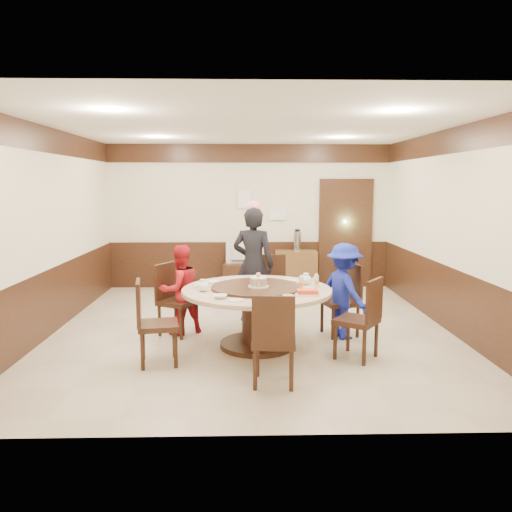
{
  "coord_description": "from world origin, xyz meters",
  "views": [
    {
      "loc": [
        -0.12,
        -6.82,
        2.04
      ],
      "look_at": [
        0.05,
        -0.35,
        1.1
      ],
      "focal_mm": 35.0,
      "sensor_mm": 36.0,
      "label": 1
    }
  ],
  "objects_px": {
    "banquet_table": "(257,305)",
    "birthday_cake": "(258,282)",
    "thermos": "(297,241)",
    "person_blue": "(344,291)",
    "shrimp_platter": "(308,293)",
    "side_cabinet": "(296,270)",
    "person_red": "(180,290)",
    "person_standing": "(253,264)",
    "television": "(245,253)",
    "tv_stand": "(245,276)"
  },
  "relations": [
    {
      "from": "banquet_table",
      "to": "birthday_cake",
      "type": "distance_m",
      "value": 0.31
    },
    {
      "from": "birthday_cake",
      "to": "thermos",
      "type": "height_order",
      "value": "thermos"
    },
    {
      "from": "person_blue",
      "to": "shrimp_platter",
      "type": "relative_size",
      "value": 4.24
    },
    {
      "from": "shrimp_platter",
      "to": "thermos",
      "type": "relative_size",
      "value": 0.79
    },
    {
      "from": "shrimp_platter",
      "to": "side_cabinet",
      "type": "distance_m",
      "value": 3.94
    },
    {
      "from": "person_red",
      "to": "thermos",
      "type": "relative_size",
      "value": 3.23
    },
    {
      "from": "banquet_table",
      "to": "person_red",
      "type": "xyz_separation_m",
      "value": [
        -1.03,
        0.58,
        0.08
      ]
    },
    {
      "from": "person_standing",
      "to": "thermos",
      "type": "relative_size",
      "value": 4.5
    },
    {
      "from": "thermos",
      "to": "person_blue",
      "type": "bearing_deg",
      "value": -84.95
    },
    {
      "from": "person_red",
      "to": "shrimp_platter",
      "type": "height_order",
      "value": "person_red"
    },
    {
      "from": "shrimp_platter",
      "to": "side_cabinet",
      "type": "relative_size",
      "value": 0.38
    },
    {
      "from": "television",
      "to": "thermos",
      "type": "xyz_separation_m",
      "value": [
        1.02,
        0.03,
        0.23
      ]
    },
    {
      "from": "banquet_table",
      "to": "thermos",
      "type": "distance_m",
      "value": 3.66
    },
    {
      "from": "person_standing",
      "to": "shrimp_platter",
      "type": "xyz_separation_m",
      "value": [
        0.6,
        -1.6,
        -0.08
      ]
    },
    {
      "from": "person_red",
      "to": "person_standing",
      "type": "bearing_deg",
      "value": 177.21
    },
    {
      "from": "person_red",
      "to": "shrimp_platter",
      "type": "relative_size",
      "value": 4.09
    },
    {
      "from": "person_red",
      "to": "shrimp_platter",
      "type": "bearing_deg",
      "value": 114.02
    },
    {
      "from": "person_standing",
      "to": "television",
      "type": "bearing_deg",
      "value": -71.25
    },
    {
      "from": "banquet_table",
      "to": "television",
      "type": "height_order",
      "value": "television"
    },
    {
      "from": "tv_stand",
      "to": "side_cabinet",
      "type": "relative_size",
      "value": 1.06
    },
    {
      "from": "birthday_cake",
      "to": "side_cabinet",
      "type": "height_order",
      "value": "birthday_cake"
    },
    {
      "from": "television",
      "to": "thermos",
      "type": "distance_m",
      "value": 1.05
    },
    {
      "from": "tv_stand",
      "to": "television",
      "type": "bearing_deg",
      "value": 180.0
    },
    {
      "from": "banquet_table",
      "to": "person_red",
      "type": "height_order",
      "value": "person_red"
    },
    {
      "from": "television",
      "to": "side_cabinet",
      "type": "xyz_separation_m",
      "value": [
        1.0,
        0.03,
        -0.34
      ]
    },
    {
      "from": "shrimp_platter",
      "to": "tv_stand",
      "type": "xyz_separation_m",
      "value": [
        -0.72,
        3.88,
        -0.53
      ]
    },
    {
      "from": "thermos",
      "to": "shrimp_platter",
      "type": "bearing_deg",
      "value": -94.39
    },
    {
      "from": "person_blue",
      "to": "side_cabinet",
      "type": "xyz_separation_m",
      "value": [
        -0.3,
        3.18,
        -0.26
      ]
    },
    {
      "from": "person_red",
      "to": "side_cabinet",
      "type": "bearing_deg",
      "value": -157.83
    },
    {
      "from": "person_red",
      "to": "shrimp_platter",
      "type": "xyz_separation_m",
      "value": [
        1.61,
        -0.96,
        0.16
      ]
    },
    {
      "from": "person_standing",
      "to": "side_cabinet",
      "type": "xyz_separation_m",
      "value": [
        0.88,
        2.31,
        -0.48
      ]
    },
    {
      "from": "birthday_cake",
      "to": "television",
      "type": "xyz_separation_m",
      "value": [
        -0.16,
        3.54,
        -0.13
      ]
    },
    {
      "from": "person_blue",
      "to": "tv_stand",
      "type": "distance_m",
      "value": 3.43
    },
    {
      "from": "tv_stand",
      "to": "thermos",
      "type": "distance_m",
      "value": 1.23
    },
    {
      "from": "shrimp_platter",
      "to": "television",
      "type": "distance_m",
      "value": 3.94
    },
    {
      "from": "person_standing",
      "to": "tv_stand",
      "type": "height_order",
      "value": "person_standing"
    },
    {
      "from": "birthday_cake",
      "to": "side_cabinet",
      "type": "distance_m",
      "value": 3.7
    },
    {
      "from": "side_cabinet",
      "to": "thermos",
      "type": "xyz_separation_m",
      "value": [
        0.02,
        0.0,
        0.56
      ]
    },
    {
      "from": "shrimp_platter",
      "to": "television",
      "type": "xyz_separation_m",
      "value": [
        -0.72,
        3.88,
        -0.07
      ]
    },
    {
      "from": "tv_stand",
      "to": "person_standing",
      "type": "bearing_deg",
      "value": -87.04
    },
    {
      "from": "shrimp_platter",
      "to": "birthday_cake",
      "type": "bearing_deg",
      "value": 149.45
    },
    {
      "from": "person_red",
      "to": "thermos",
      "type": "xyz_separation_m",
      "value": [
        1.91,
        2.94,
        0.33
      ]
    },
    {
      "from": "person_standing",
      "to": "side_cabinet",
      "type": "distance_m",
      "value": 2.52
    },
    {
      "from": "banquet_table",
      "to": "birthday_cake",
      "type": "height_order",
      "value": "birthday_cake"
    },
    {
      "from": "shrimp_platter",
      "to": "tv_stand",
      "type": "height_order",
      "value": "shrimp_platter"
    },
    {
      "from": "person_standing",
      "to": "person_blue",
      "type": "xyz_separation_m",
      "value": [
        1.18,
        -0.88,
        -0.22
      ]
    },
    {
      "from": "banquet_table",
      "to": "thermos",
      "type": "height_order",
      "value": "thermos"
    },
    {
      "from": "television",
      "to": "shrimp_platter",
      "type": "bearing_deg",
      "value": 100.3
    },
    {
      "from": "banquet_table",
      "to": "person_blue",
      "type": "bearing_deg",
      "value": 16.38
    },
    {
      "from": "side_cabinet",
      "to": "birthday_cake",
      "type": "bearing_deg",
      "value": -103.33
    }
  ]
}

